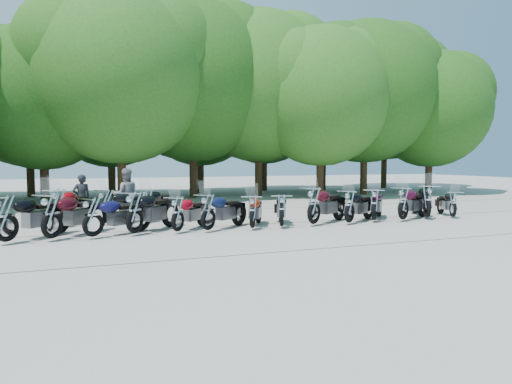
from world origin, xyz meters
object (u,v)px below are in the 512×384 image
object	(u,v)px
motorcycle_15	(107,205)
rider_1	(126,195)
motorcycle_5	(208,211)
rider_0	(82,198)
motorcycle_4	(178,213)
motorcycle_9	(350,205)
motorcycle_7	(282,209)
motorcycle_2	(93,215)
motorcycle_10	(374,203)
motorcycle_16	(148,203)
motorcycle_0	(6,217)
motorcycle_8	(314,204)
motorcycle_6	(253,210)
motorcycle_11	(403,202)
motorcycle_1	(52,214)
motorcycle_13	(453,203)
motorcycle_12	(427,200)
motorcycle_14	(59,206)
motorcycle_3	(135,211)

from	to	relation	value
motorcycle_15	rider_1	bearing A→B (deg)	-73.29
motorcycle_5	rider_0	distance (m)	5.37
motorcycle_4	motorcycle_9	bearing A→B (deg)	-140.15
rider_0	motorcycle_7	bearing A→B (deg)	138.54
motorcycle_5	motorcycle_4	bearing A→B (deg)	46.26
motorcycle_2	motorcycle_10	bearing A→B (deg)	-123.04
motorcycle_16	motorcycle_2	bearing A→B (deg)	91.62
motorcycle_0	motorcycle_8	xyz separation A→B (m)	(8.95, 0.12, 0.00)
motorcycle_16	rider_0	xyz separation A→B (m)	(-2.14, 1.19, 0.16)
motorcycle_6	motorcycle_11	bearing A→B (deg)	-152.74
motorcycle_2	motorcycle_9	distance (m)	8.13
motorcycle_1	motorcycle_15	bearing A→B (deg)	-80.16
motorcycle_8	motorcycle_13	world-z (taller)	motorcycle_8
motorcycle_10	motorcycle_11	distance (m)	1.09
motorcycle_6	motorcycle_12	xyz separation A→B (m)	(6.87, 0.11, 0.10)
rider_1	motorcycle_0	bearing A→B (deg)	46.69
motorcycle_10	motorcycle_13	world-z (taller)	motorcycle_10
motorcycle_2	motorcycle_16	size ratio (longest dim) A/B	0.97
motorcycle_0	motorcycle_2	size ratio (longest dim) A/B	1.11
rider_0	motorcycle_0	bearing A→B (deg)	59.29
motorcycle_11	motorcycle_1	bearing A→B (deg)	61.67
motorcycle_0	motorcycle_5	xyz separation A→B (m)	(5.36, 0.10, -0.07)
motorcycle_1	motorcycle_0	bearing A→B (deg)	46.33
motorcycle_14	rider_0	xyz separation A→B (m)	(0.69, 1.44, 0.12)
motorcycle_5	motorcycle_16	world-z (taller)	motorcycle_16
motorcycle_4	motorcycle_13	bearing A→B (deg)	-139.06
motorcycle_1	rider_1	world-z (taller)	rider_1
motorcycle_8	rider_0	world-z (taller)	rider_0
motorcycle_0	motorcycle_5	size ratio (longest dim) A/B	1.10
rider_0	motorcycle_12	bearing A→B (deg)	154.56
motorcycle_0	motorcycle_3	xyz separation A→B (m)	(3.23, 0.26, -0.00)
motorcycle_9	rider_0	distance (m)	9.37
motorcycle_14	motorcycle_3	bearing A→B (deg)	158.09
motorcycle_4	motorcycle_15	bearing A→B (deg)	-12.91
motorcycle_5	motorcycle_12	size ratio (longest dim) A/B	0.92
motorcycle_11	motorcycle_3	bearing A→B (deg)	60.66
motorcycle_4	motorcycle_11	size ratio (longest dim) A/B	0.90
motorcycle_7	motorcycle_16	xyz separation A→B (m)	(-3.79, 2.89, 0.06)
motorcycle_12	motorcycle_14	bearing A→B (deg)	15.46
motorcycle_16	rider_0	size ratio (longest dim) A/B	1.43
motorcycle_2	motorcycle_8	bearing A→B (deg)	-123.44
rider_1	motorcycle_12	bearing A→B (deg)	161.06
motorcycle_2	motorcycle_16	world-z (taller)	motorcycle_16
motorcycle_14	motorcycle_16	distance (m)	2.84
motorcycle_11	rider_1	distance (m)	9.84
motorcycle_4	motorcycle_12	world-z (taller)	motorcycle_12
motorcycle_2	motorcycle_11	distance (m)	10.33
motorcycle_1	motorcycle_13	bearing A→B (deg)	-140.71
motorcycle_8	motorcycle_11	xyz separation A→B (m)	(3.48, -0.13, -0.03)
motorcycle_8	motorcycle_10	bearing A→B (deg)	-120.91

